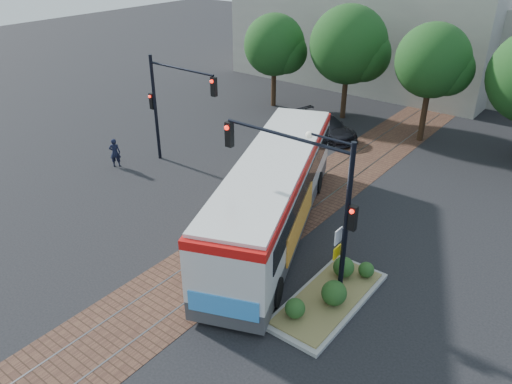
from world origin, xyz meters
TOP-DOWN VIEW (x-y plane):
  - ground at (0.00, 0.00)m, footprint 120.00×120.00m
  - trackbed at (0.00, 4.00)m, footprint 3.60×40.00m
  - tree_row at (1.21, 16.42)m, footprint 26.40×5.60m
  - warehouses at (-0.53, 28.75)m, footprint 40.00×13.00m
  - city_bus at (0.38, 1.67)m, footprint 7.55×13.31m
  - traffic_island at (4.82, -0.90)m, footprint 2.20×5.20m
  - signal_pole_main at (3.86, -0.81)m, footprint 5.49×0.46m
  - signal_pole_left at (-8.37, 4.00)m, footprint 4.99×0.34m
  - officer at (-10.60, 1.71)m, footprint 0.71×0.71m
  - parked_car at (-3.58, 12.79)m, footprint 5.18×3.26m

SIDE VIEW (x-z plane):
  - ground at x=0.00m, z-range 0.00..0.00m
  - trackbed at x=0.00m, z-range 0.00..0.02m
  - traffic_island at x=4.82m, z-range -0.24..0.89m
  - parked_car at x=-3.58m, z-range 0.00..1.40m
  - officer at x=-10.60m, z-range 0.00..1.66m
  - city_bus at x=0.38m, z-range 0.20..3.75m
  - warehouses at x=-0.53m, z-range -0.19..7.81m
  - signal_pole_left at x=-8.37m, z-range 0.86..6.86m
  - signal_pole_main at x=3.86m, z-range 1.16..7.16m
  - tree_row at x=1.21m, z-range 1.01..8.69m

